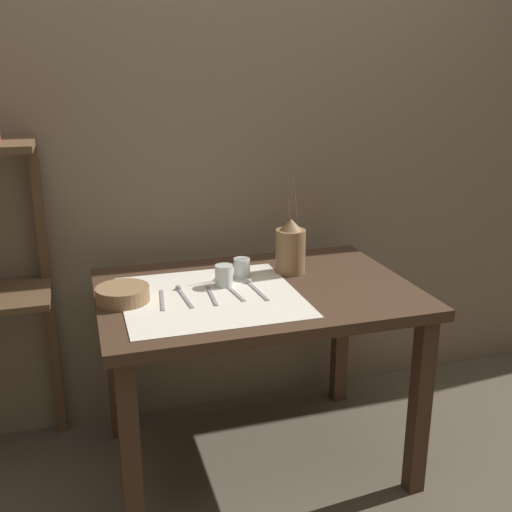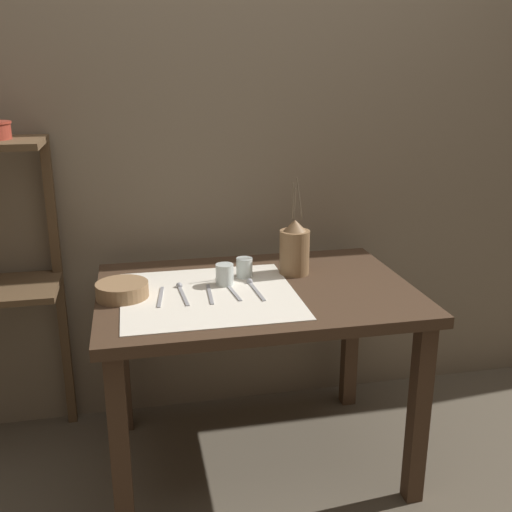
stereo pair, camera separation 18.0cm
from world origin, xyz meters
TOP-DOWN VIEW (x-y plane):
  - ground_plane at (0.00, 0.00)m, footprint 12.00×12.00m
  - stone_wall_back at (0.00, 0.50)m, footprint 7.00×0.06m
  - wooden_table at (0.00, 0.00)m, footprint 1.12×0.78m
  - linen_cloth at (-0.18, -0.04)m, footprint 0.60×0.57m
  - pitcher_with_flowers at (0.18, 0.12)m, footprint 0.11×0.11m
  - wooden_bowl at (-0.47, -0.00)m, footprint 0.18×0.18m
  - glass_tumbler_near at (-0.11, 0.05)m, footprint 0.06×0.06m
  - glass_tumbler_far at (-0.02, 0.12)m, footprint 0.06×0.06m
  - fork_outer at (-0.34, -0.03)m, footprint 0.04×0.19m
  - spoon_inner at (-0.27, 0.02)m, footprint 0.03×0.20m
  - knife_center at (-0.17, -0.04)m, footprint 0.02×0.19m
  - fork_inner at (-0.09, -0.03)m, footprint 0.03×0.19m
  - spoon_outer at (-0.01, 0.01)m, footprint 0.03×0.20m

SIDE VIEW (x-z plane):
  - ground_plane at x=0.00m, z-range 0.00..0.00m
  - wooden_table at x=0.00m, z-range 0.26..0.98m
  - linen_cloth at x=-0.18m, z-range 0.72..0.73m
  - fork_outer at x=-0.34m, z-range 0.73..0.73m
  - knife_center at x=-0.17m, z-range 0.73..0.73m
  - fork_inner at x=-0.09m, z-range 0.73..0.73m
  - spoon_inner at x=-0.27m, z-range 0.72..0.74m
  - spoon_outer at x=-0.01m, z-range 0.72..0.74m
  - wooden_bowl at x=-0.47m, z-range 0.72..0.78m
  - glass_tumbler_far at x=-0.02m, z-range 0.73..0.80m
  - glass_tumbler_near at x=-0.11m, z-range 0.73..0.80m
  - pitcher_with_flowers at x=0.18m, z-range 0.64..1.01m
  - stone_wall_back at x=0.00m, z-range 0.00..2.40m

